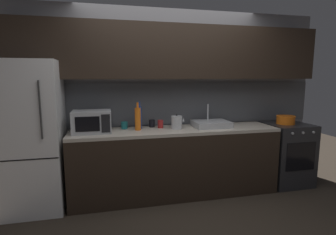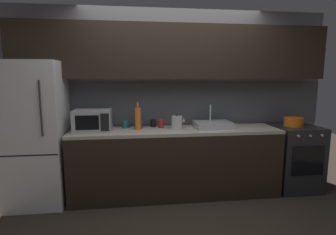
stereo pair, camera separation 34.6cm
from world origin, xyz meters
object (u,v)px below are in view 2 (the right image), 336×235
microwave (93,120)px  cooking_pot (293,122)px  oven_range (294,157)px  wine_bottle_orange (138,118)px  kettle (177,123)px  wine_bottle_blue (140,117)px  mug_dark (153,123)px  refrigerator (36,134)px  mug_teal (126,124)px  mug_red (161,124)px

microwave → cooking_pot: 2.71m
oven_range → wine_bottle_orange: 2.28m
oven_range → kettle: (-1.69, 0.00, 0.54)m
wine_bottle_blue → mug_dark: (0.18, 0.06, -0.10)m
wine_bottle_blue → wine_bottle_orange: bearing=-108.3°
refrigerator → microwave: refrigerator is taller
refrigerator → kettle: size_ratio=9.01×
mug_teal → wine_bottle_blue: bearing=-6.7°
wine_bottle_orange → wine_bottle_blue: size_ratio=0.99×
microwave → oven_range: bearing=-0.4°
mug_dark → cooking_pot: cooking_pot is taller
wine_bottle_orange → oven_range: bearing=-0.9°
oven_range → mug_dark: mug_dark is taller
kettle → cooking_pot: bearing=-0.0°
refrigerator → wine_bottle_orange: bearing=1.5°
wine_bottle_blue → mug_teal: size_ratio=3.88×
kettle → mug_red: kettle is taller
refrigerator → wine_bottle_blue: (1.28, 0.14, 0.17)m
wine_bottle_blue → mug_red: size_ratio=3.36×
microwave → kettle: microwave is taller
kettle → wine_bottle_orange: bearing=176.4°
wine_bottle_orange → mug_dark: 0.29m
kettle → wine_bottle_blue: size_ratio=0.54×
wine_bottle_orange → mug_dark: wine_bottle_orange is taller
microwave → mug_dark: size_ratio=4.58×
mug_dark → cooking_pot: size_ratio=0.39×
mug_red → mug_teal: (-0.47, 0.05, -0.01)m
refrigerator → wine_bottle_blue: bearing=6.3°
wine_bottle_blue → mug_red: 0.29m
mug_red → cooking_pot: size_ratio=0.41×
cooking_pot → refrigerator: bearing=-180.0°
microwave → mug_teal: bearing=20.0°
microwave → wine_bottle_blue: wine_bottle_blue is taller
kettle → mug_dark: kettle is taller
wine_bottle_orange → cooking_pot: size_ratio=1.38×
oven_range → kettle: bearing=179.9°
refrigerator → mug_red: bearing=4.0°
kettle → wine_bottle_blue: bearing=163.5°
microwave → mug_dark: microwave is taller
microwave → kettle: (1.07, -0.02, -0.05)m
oven_range → mug_red: 1.95m
mug_dark → mug_teal: size_ratio=1.08×
kettle → refrigerator: bearing=-180.0°
mug_dark → microwave: bearing=-166.7°
cooking_pot → microwave: bearing=179.6°
mug_red → wine_bottle_blue: bearing=173.5°
refrigerator → kettle: bearing=0.0°
refrigerator → cooking_pot: refrigerator is taller
wine_bottle_orange → cooking_pot: (2.15, -0.03, -0.09)m
wine_bottle_blue → mug_dark: wine_bottle_blue is taller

